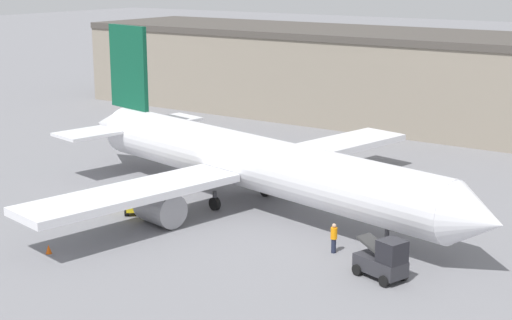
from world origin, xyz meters
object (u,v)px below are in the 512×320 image
Objects in this scene: ground_crew_worker at (334,237)px; safety_cone_near at (49,249)px; baggage_tug at (141,199)px; belt_loader_truck at (384,260)px; airplane at (246,161)px.

ground_crew_worker reaches higher than safety_cone_near.
baggage_tug reaches higher than ground_crew_worker.
safety_cone_near is at bearing -138.68° from belt_loader_truck.
safety_cone_near is (-13.64, -9.59, -0.68)m from ground_crew_worker.
belt_loader_truck is (4.14, -1.99, 0.11)m from ground_crew_worker.
airplane is 7.69m from baggage_tug.
belt_loader_truck reaches higher than safety_cone_near.
airplane reaches higher than belt_loader_truck.
ground_crew_worker is at bearing 54.27° from baggage_tug.
airplane is at bearing 171.72° from belt_loader_truck.
baggage_tug is 18.74m from belt_loader_truck.
airplane reaches higher than ground_crew_worker.
ground_crew_worker is at bearing -15.02° from airplane.
airplane is 15.31m from safety_cone_near.
baggage_tug is at bearing -165.87° from belt_loader_truck.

